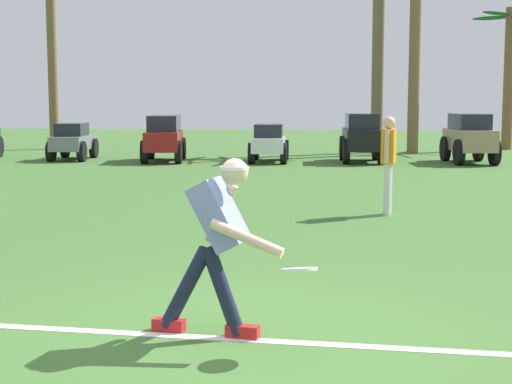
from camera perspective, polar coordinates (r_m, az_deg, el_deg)
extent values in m
plane|color=#3E692E|center=(6.19, -0.97, -10.51)|extent=(80.00, 80.00, 0.00)
cube|color=white|center=(6.13, -1.05, -10.67)|extent=(19.59, 1.74, 0.01)
cylinder|color=#191E38|center=(6.13, -2.40, -7.20)|extent=(0.37, 0.18, 0.72)
cube|color=red|center=(6.17, -0.96, -10.11)|extent=(0.27, 0.15, 0.10)
cylinder|color=#191E38|center=(6.24, -5.12, -6.98)|extent=(0.45, 0.20, 0.69)
cube|color=red|center=(6.37, -6.36, -9.58)|extent=(0.27, 0.15, 0.10)
cube|color=#7A84C6|center=(6.02, -2.72, -1.66)|extent=(0.49, 0.41, 0.57)
sphere|color=beige|center=(5.94, -1.57, 1.46)|extent=(0.25, 0.25, 0.21)
cylinder|color=white|center=(5.94, -1.57, 1.75)|extent=(0.25, 0.25, 0.03)
cylinder|color=beige|center=(5.79, -0.68, -3.38)|extent=(0.58, 0.19, 0.27)
cylinder|color=beige|center=(6.23, -2.55, -1.54)|extent=(0.29, 0.13, 0.49)
cylinder|color=white|center=(5.71, 3.14, -5.65)|extent=(0.36, 0.35, 0.07)
cylinder|color=silver|center=(12.50, 9.51, 0.16)|extent=(0.13, 0.13, 0.82)
cylinder|color=silver|center=(12.68, 9.62, 0.25)|extent=(0.13, 0.13, 0.82)
cube|color=orange|center=(12.53, 9.62, 3.30)|extent=(0.26, 0.37, 0.54)
cylinder|color=beige|center=(12.32, 9.49, 3.29)|extent=(0.09, 0.09, 0.52)
cylinder|color=beige|center=(12.74, 9.75, 3.39)|extent=(0.09, 0.09, 0.52)
sphere|color=beige|center=(12.52, 9.66, 4.99)|extent=(0.24, 0.24, 0.20)
cube|color=slate|center=(24.22, -13.17, 3.52)|extent=(1.06, 2.26, 0.42)
cube|color=#1E232B|center=(24.10, -13.26, 4.45)|extent=(0.87, 1.16, 0.38)
cylinder|color=black|center=(25.09, -13.72, 3.13)|extent=(0.22, 0.61, 0.60)
cylinder|color=black|center=(24.87, -11.71, 3.15)|extent=(0.22, 0.61, 0.60)
cylinder|color=black|center=(23.61, -14.68, 2.88)|extent=(0.22, 0.61, 0.60)
cylinder|color=black|center=(23.38, -12.56, 2.90)|extent=(0.22, 0.61, 0.60)
cube|color=maroon|center=(23.08, -6.71, 3.73)|extent=(1.24, 2.50, 0.55)
cube|color=#1E232B|center=(23.21, -6.69, 4.99)|extent=(1.06, 1.89, 0.46)
cylinder|color=black|center=(23.98, -7.66, 3.17)|extent=(0.26, 0.68, 0.66)
cylinder|color=black|center=(23.89, -5.36, 3.19)|extent=(0.26, 0.68, 0.66)
cylinder|color=black|center=(22.32, -8.13, 2.89)|extent=(0.26, 0.68, 0.66)
cylinder|color=black|center=(22.22, -5.67, 2.91)|extent=(0.26, 0.68, 0.66)
cube|color=silver|center=(22.75, 0.96, 3.49)|extent=(0.96, 2.22, 0.42)
cube|color=#1E232B|center=(22.63, 0.95, 4.49)|extent=(0.82, 1.12, 0.38)
cylinder|color=black|center=(23.56, -0.03, 3.09)|extent=(0.20, 0.60, 0.60)
cylinder|color=black|center=(23.51, 2.16, 3.08)|extent=(0.20, 0.60, 0.60)
cylinder|color=black|center=(22.02, -0.32, 2.83)|extent=(0.20, 0.60, 0.60)
cylinder|color=black|center=(21.97, 2.02, 2.82)|extent=(0.20, 0.60, 0.60)
cube|color=black|center=(22.88, 7.69, 3.83)|extent=(1.10, 2.40, 0.60)
cube|color=#1E232B|center=(22.91, 7.70, 5.13)|extent=(0.94, 1.59, 0.44)
cylinder|color=black|center=(23.64, 6.33, 3.21)|extent=(0.22, 0.73, 0.72)
cylinder|color=black|center=(23.72, 8.70, 3.19)|extent=(0.22, 0.73, 0.72)
cylinder|color=black|center=(22.09, 6.58, 2.95)|extent=(0.22, 0.73, 0.72)
cylinder|color=black|center=(22.18, 9.11, 2.93)|extent=(0.22, 0.73, 0.72)
cube|color=#998466|center=(23.14, 15.26, 3.68)|extent=(1.22, 2.44, 0.60)
cube|color=#1E232B|center=(23.17, 15.26, 4.97)|extent=(1.02, 1.63, 0.44)
cylinder|color=black|center=(23.79, 13.60, 3.08)|extent=(0.25, 0.73, 0.72)
cylinder|color=black|center=(24.04, 15.87, 3.05)|extent=(0.25, 0.73, 0.72)
cylinder|color=black|center=(22.28, 14.55, 2.81)|extent=(0.25, 0.73, 0.72)
cylinder|color=black|center=(22.55, 16.96, 2.78)|extent=(0.25, 0.73, 0.72)
cylinder|color=brown|center=(29.46, -14.60, 9.27)|extent=(0.34, 0.34, 6.39)
cylinder|color=brown|center=(27.05, 8.86, 10.17)|extent=(0.40, 0.40, 6.89)
cylinder|color=brown|center=(26.82, 11.47, 9.97)|extent=(0.38, 0.38, 6.73)
cylinder|color=brown|center=(29.60, 17.91, 7.82)|extent=(0.37, 0.37, 5.03)
ellipsoid|color=#235C35|center=(30.00, 16.73, 12.03)|extent=(1.36, 1.02, 0.18)
ellipsoid|color=#235C35|center=(29.03, 17.14, 12.32)|extent=(1.38, 1.37, 0.15)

